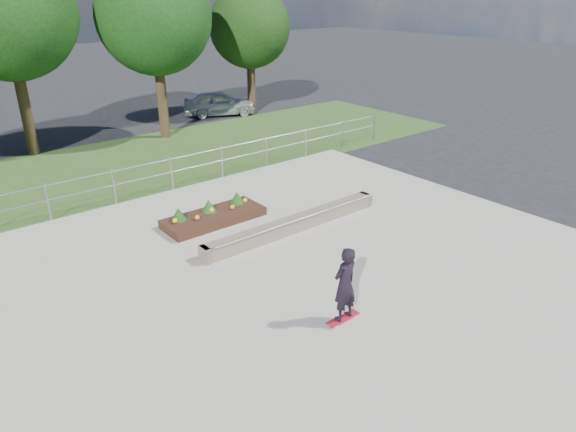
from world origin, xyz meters
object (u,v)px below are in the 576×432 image
object	(u,v)px
grind_ledge	(295,224)
parked_car	(219,103)
planter_bed	(213,215)
skateboarder	(345,285)

from	to	relation	value
grind_ledge	parked_car	distance (m)	15.10
planter_bed	parked_car	world-z (taller)	parked_car
skateboarder	planter_bed	bearing A→B (deg)	84.86
skateboarder	parked_car	bearing A→B (deg)	65.33
skateboarder	parked_car	distance (m)	19.54
grind_ledge	parked_car	size ratio (longest dim) A/B	1.57
grind_ledge	skateboarder	xyz separation A→B (m)	(-2.00, -3.98, 0.68)
planter_bed	skateboarder	size ratio (longest dim) A/B	1.76
grind_ledge	planter_bed	size ratio (longest dim) A/B	2.00
planter_bed	grind_ledge	bearing A→B (deg)	-54.11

